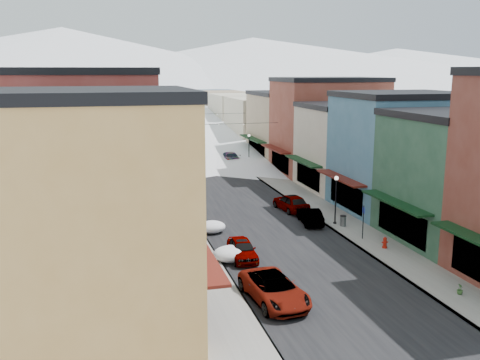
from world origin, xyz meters
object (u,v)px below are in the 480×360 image
car_silver_sedan (242,249)px  streetlamp_near (336,194)px  car_green_sedan (310,216)px  car_white_suv (274,289)px  car_dark_hatch (180,178)px  fire_hydrant (385,243)px  trash_can (343,221)px

car_silver_sedan → streetlamp_near: 11.11m
car_silver_sedan → car_green_sedan: size_ratio=1.00×
car_white_suv → car_green_sedan: (7.48, 13.57, -0.08)m
car_silver_sedan → car_green_sedan: 9.99m
car_dark_hatch → car_white_suv: bearing=-81.8°
car_dark_hatch → fire_hydrant: (10.73, -25.04, -0.25)m
car_white_suv → streetlamp_near: streetlamp_near is taller
trash_can → streetlamp_near: streetlamp_near is taller
car_silver_sedan → fire_hydrant: size_ratio=5.12×
car_silver_sedan → car_dark_hatch: car_dark_hatch is taller
car_dark_hatch → trash_can: car_dark_hatch is taller
car_silver_sedan → car_white_suv: bearing=-87.5°
car_white_suv → car_silver_sedan: 6.93m
car_white_suv → trash_can: bearing=44.9°
car_dark_hatch → fire_hydrant: car_dark_hatch is taller
streetlamp_near → trash_can: bearing=-68.1°
fire_hydrant → streetlamp_near: streetlamp_near is taller
fire_hydrant → streetlamp_near: 6.88m
streetlamp_near → car_green_sedan: bearing=154.9°
car_silver_sedan → streetlamp_near: size_ratio=1.03×
car_silver_sedan → car_dark_hatch: bearing=94.2°
car_green_sedan → fire_hydrant: size_ratio=5.12×
trash_can → car_dark_hatch: bearing=117.9°
fire_hydrant → car_silver_sedan: bearing=176.0°
car_dark_hatch → fire_hydrant: size_ratio=5.83×
streetlamp_near → car_white_suv: bearing=-126.2°
car_white_suv → streetlamp_near: bearing=47.6°
trash_can → car_white_suv: bearing=-128.9°
car_dark_hatch → streetlamp_near: size_ratio=1.17×
car_dark_hatch → car_green_sedan: (8.09, -17.70, -0.09)m
car_green_sedan → fire_hydrant: (2.65, -7.35, -0.15)m
car_green_sedan → fire_hydrant: bearing=117.6°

